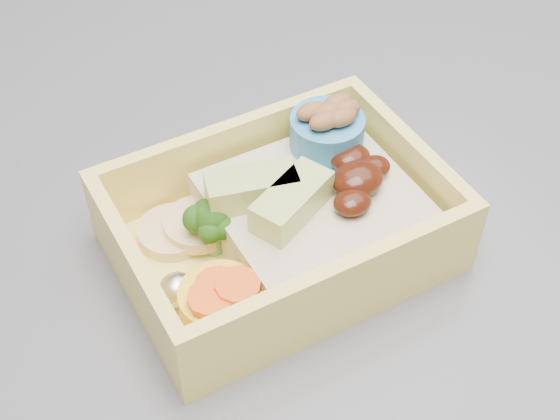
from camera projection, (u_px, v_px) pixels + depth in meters
name	position (u px, v px, depth m)	size (l,w,h in m)	color
bento_box	(287.00, 219.00, 0.43)	(0.18, 0.13, 0.06)	#FDE468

